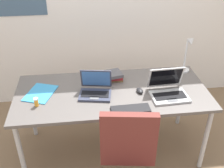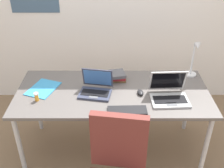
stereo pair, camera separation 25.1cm
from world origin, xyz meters
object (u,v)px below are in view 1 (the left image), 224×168
paper_folder_near_lamp (40,93)px  coffee_mug (87,76)px  computer_mouse (140,91)px  laptop_front_right (168,91)px  external_keyboard (131,109)px  pill_bottle (36,102)px  desk_lamp (187,55)px  laptop_mid_desk (95,90)px  cell_phone (163,73)px  book_stack (113,76)px

paper_folder_near_lamp → coffee_mug: 0.48m
computer_mouse → paper_folder_near_lamp: size_ratio=0.31×
paper_folder_near_lamp → laptop_front_right: bearing=-8.0°
external_keyboard → pill_bottle: pill_bottle is taller
desk_lamp → coffee_mug: (-1.02, -0.03, -0.15)m
laptop_mid_desk → computer_mouse: bearing=-2.9°
pill_bottle → cell_phone: bearing=19.2°
coffee_mug → laptop_mid_desk: bearing=-76.2°
cell_phone → book_stack: 0.54m
laptop_mid_desk → computer_mouse: laptop_mid_desk is taller
coffee_mug → computer_mouse: bearing=-31.1°
desk_lamp → coffee_mug: size_ratio=3.54×
desk_lamp → laptop_front_right: desk_lamp is taller
pill_bottle → desk_lamp: bearing=16.1°
computer_mouse → pill_bottle: size_ratio=1.22×
paper_folder_near_lamp → coffee_mug: coffee_mug is taller
laptop_front_right → laptop_mid_desk: (-0.66, 0.10, -0.00)m
external_keyboard → computer_mouse: (0.13, 0.27, 0.01)m
laptop_front_right → coffee_mug: laptop_front_right is taller
pill_bottle → paper_folder_near_lamp: (0.01, 0.19, -0.04)m
book_stack → laptop_front_right: bearing=-35.8°
book_stack → laptop_mid_desk: bearing=-129.8°
cell_phone → coffee_mug: bearing=161.6°
laptop_mid_desk → book_stack: bearing=50.2°
desk_lamp → paper_folder_near_lamp: (-1.46, -0.23, -0.19)m
external_keyboard → computer_mouse: computer_mouse is taller
laptop_front_right → pill_bottle: bearing=-178.7°
desk_lamp → book_stack: size_ratio=2.05×
desk_lamp → laptop_mid_desk: desk_lamp is taller
laptop_mid_desk → cell_phone: bearing=23.0°
external_keyboard → computer_mouse: 0.30m
laptop_mid_desk → book_stack: laptop_mid_desk is taller
laptop_mid_desk → external_keyboard: bearing=-46.0°
computer_mouse → book_stack: (-0.21, 0.26, 0.02)m
computer_mouse → laptop_front_right: bearing=-24.9°
laptop_mid_desk → cell_phone: laptop_mid_desk is taller
cell_phone → laptop_front_right: bearing=-121.4°
book_stack → coffee_mug: coffee_mug is taller
computer_mouse → pill_bottle: bearing=178.6°
pill_bottle → book_stack: 0.80m
cell_phone → book_stack: bearing=166.3°
laptop_front_right → cell_phone: size_ratio=2.52×
computer_mouse → pill_bottle: (-0.93, -0.10, 0.02)m
external_keyboard → book_stack: (-0.08, 0.52, 0.03)m
computer_mouse → book_stack: book_stack is taller
computer_mouse → cell_phone: size_ratio=0.71×
desk_lamp → pill_bottle: 1.54m
desk_lamp → computer_mouse: (-0.55, -0.32, -0.18)m
external_keyboard → pill_bottle: size_ratio=4.18×
computer_mouse → coffee_mug: coffee_mug is taller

